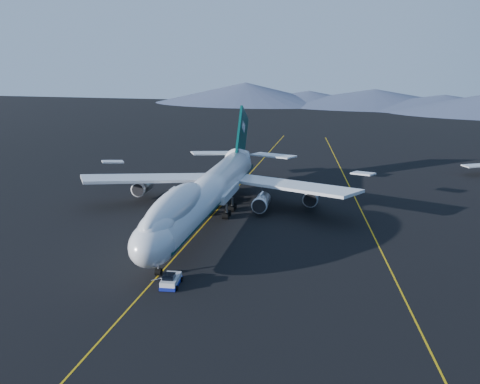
# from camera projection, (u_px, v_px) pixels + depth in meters

# --- Properties ---
(ground) EXTENTS (500.00, 500.00, 0.00)m
(ground) POSITION_uv_depth(u_px,v_px,m) (207.00, 221.00, 104.45)
(ground) COLOR black
(ground) RESTS_ON ground
(taxiway_line_main) EXTENTS (0.25, 220.00, 0.01)m
(taxiway_line_main) POSITION_uv_depth(u_px,v_px,m) (207.00, 221.00, 104.45)
(taxiway_line_main) COLOR #C6990B
(taxiway_line_main) RESTS_ON ground
(taxiway_line_side) EXTENTS (28.08, 198.09, 0.01)m
(taxiway_line_side) POSITION_uv_depth(u_px,v_px,m) (364.00, 216.00, 107.67)
(taxiway_line_side) COLOR #C6990B
(taxiway_line_side) RESTS_ON ground
(boeing_747) EXTENTS (59.62, 72.43, 19.37)m
(boeing_747) POSITION_uv_depth(u_px,v_px,m) (207.00, 192.00, 102.98)
(boeing_747) COLOR silver
(boeing_747) RESTS_ON ground
(pushback_tug) EXTENTS (2.97, 4.76, 1.99)m
(pushback_tug) POSITION_uv_depth(u_px,v_px,m) (171.00, 281.00, 75.83)
(pushback_tug) COLOR silver
(pushback_tug) RESTS_ON ground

